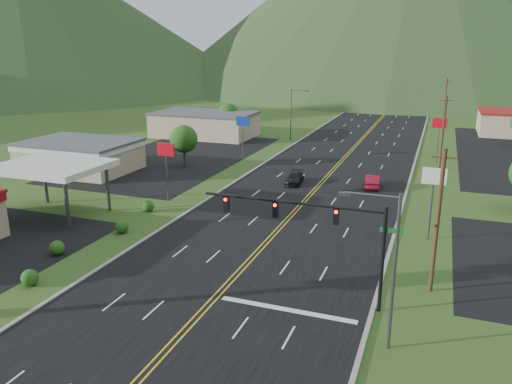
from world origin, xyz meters
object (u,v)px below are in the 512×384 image
(streetlight_east, at_px, (389,262))
(car_dark_mid, at_px, (294,179))
(car_red_far, at_px, (372,181))
(traffic_signal, at_px, (320,225))
(streetlight_west, at_px, (293,111))
(gas_canopy, at_px, (52,168))

(streetlight_east, height_order, car_dark_mid, streetlight_east)
(car_red_far, bearing_deg, streetlight_east, 91.60)
(traffic_signal, height_order, car_red_far, traffic_signal)
(car_red_far, bearing_deg, car_dark_mid, 2.83)
(streetlight_west, distance_m, car_red_far, 32.53)
(streetlight_west, bearing_deg, streetlight_east, -69.14)
(traffic_signal, relative_size, car_red_far, 2.82)
(gas_canopy, distance_m, car_dark_mid, 27.56)
(streetlight_east, relative_size, streetlight_west, 1.00)
(streetlight_east, height_order, streetlight_west, same)
(traffic_signal, relative_size, car_dark_mid, 2.95)
(traffic_signal, xyz_separation_m, car_dark_mid, (-9.53, 27.55, -4.69))
(car_red_far, bearing_deg, gas_canopy, 29.87)
(streetlight_west, xyz_separation_m, gas_canopy, (-10.32, -48.00, -0.31))
(traffic_signal, xyz_separation_m, streetlight_west, (-18.16, 56.00, -0.15))
(streetlight_east, bearing_deg, car_red_far, 98.65)
(streetlight_east, relative_size, gas_canopy, 0.90)
(streetlight_east, relative_size, car_dark_mid, 2.03)
(gas_canopy, bearing_deg, car_dark_mid, 45.87)
(traffic_signal, xyz_separation_m, streetlight_east, (4.70, -4.00, -0.15))
(streetlight_east, height_order, gas_canopy, streetlight_east)
(car_dark_mid, bearing_deg, car_red_far, 4.28)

